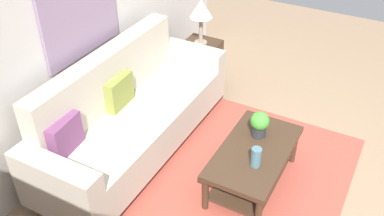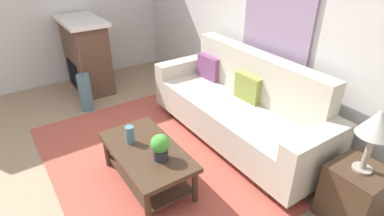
{
  "view_description": "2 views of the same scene",
  "coord_description": "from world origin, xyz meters",
  "px_view_note": "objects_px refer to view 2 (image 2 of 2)",
  "views": [
    {
      "loc": [
        -2.6,
        -0.55,
        3.03
      ],
      "look_at": [
        0.29,
        1.01,
        0.68
      ],
      "focal_mm": 40.34,
      "sensor_mm": 36.0,
      "label": 1
    },
    {
      "loc": [
        2.6,
        -0.65,
        2.28
      ],
      "look_at": [
        0.03,
        1.08,
        0.55
      ],
      "focal_mm": 29.17,
      "sensor_mm": 36.0,
      "label": 2
    }
  ],
  "objects_px": {
    "throw_pillow_plum": "(209,67)",
    "fireplace": "(87,55)",
    "couch": "(239,109)",
    "coffee_table": "(147,158)",
    "potted_plant_tabletop": "(160,146)",
    "throw_pillow_olive": "(248,88)",
    "tabletop_vase": "(130,135)",
    "floor_vase": "(85,93)",
    "framed_painting": "(277,17)",
    "side_table": "(353,194)",
    "table_lamp": "(377,125)"
  },
  "relations": [
    {
      "from": "side_table",
      "to": "throw_pillow_olive",
      "type": "bearing_deg",
      "value": 175.23
    },
    {
      "from": "potted_plant_tabletop",
      "to": "fireplace",
      "type": "distance_m",
      "value": 2.82
    },
    {
      "from": "couch",
      "to": "throw_pillow_olive",
      "type": "xyz_separation_m",
      "value": [
        0.0,
        0.12,
        0.25
      ]
    },
    {
      "from": "throw_pillow_olive",
      "to": "fireplace",
      "type": "height_order",
      "value": "fireplace"
    },
    {
      "from": "table_lamp",
      "to": "side_table",
      "type": "bearing_deg",
      "value": -90.0
    },
    {
      "from": "couch",
      "to": "tabletop_vase",
      "type": "bearing_deg",
      "value": -93.62
    },
    {
      "from": "fireplace",
      "to": "floor_vase",
      "type": "relative_size",
      "value": 2.09
    },
    {
      "from": "table_lamp",
      "to": "floor_vase",
      "type": "xyz_separation_m",
      "value": [
        -3.32,
        -1.33,
        -0.72
      ]
    },
    {
      "from": "throw_pillow_olive",
      "to": "side_table",
      "type": "bearing_deg",
      "value": -4.77
    },
    {
      "from": "throw_pillow_plum",
      "to": "potted_plant_tabletop",
      "type": "xyz_separation_m",
      "value": [
        1.09,
        -1.38,
        -0.11
      ]
    },
    {
      "from": "coffee_table",
      "to": "fireplace",
      "type": "relative_size",
      "value": 0.95
    },
    {
      "from": "table_lamp",
      "to": "fireplace",
      "type": "height_order",
      "value": "fireplace"
    },
    {
      "from": "couch",
      "to": "side_table",
      "type": "bearing_deg",
      "value": -0.12
    },
    {
      "from": "coffee_table",
      "to": "side_table",
      "type": "distance_m",
      "value": 1.93
    },
    {
      "from": "tabletop_vase",
      "to": "throw_pillow_plum",
      "type": "bearing_deg",
      "value": 114.76
    },
    {
      "from": "throw_pillow_olive",
      "to": "coffee_table",
      "type": "bearing_deg",
      "value": -85.99
    },
    {
      "from": "framed_painting",
      "to": "table_lamp",
      "type": "bearing_deg",
      "value": -17.05
    },
    {
      "from": "potted_plant_tabletop",
      "to": "coffee_table",
      "type": "bearing_deg",
      "value": -167.44
    },
    {
      "from": "table_lamp",
      "to": "floor_vase",
      "type": "distance_m",
      "value": 3.65
    },
    {
      "from": "throw_pillow_plum",
      "to": "fireplace",
      "type": "xyz_separation_m",
      "value": [
        -1.72,
        -1.17,
        -0.09
      ]
    },
    {
      "from": "coffee_table",
      "to": "tabletop_vase",
      "type": "xyz_separation_m",
      "value": [
        -0.19,
        -0.08,
        0.21
      ]
    },
    {
      "from": "coffee_table",
      "to": "floor_vase",
      "type": "height_order",
      "value": "floor_vase"
    },
    {
      "from": "potted_plant_tabletop",
      "to": "floor_vase",
      "type": "height_order",
      "value": "potted_plant_tabletop"
    },
    {
      "from": "throw_pillow_olive",
      "to": "side_table",
      "type": "height_order",
      "value": "throw_pillow_olive"
    },
    {
      "from": "potted_plant_tabletop",
      "to": "throw_pillow_plum",
      "type": "bearing_deg",
      "value": 128.52
    },
    {
      "from": "couch",
      "to": "throw_pillow_plum",
      "type": "bearing_deg",
      "value": 170.95
    },
    {
      "from": "side_table",
      "to": "couch",
      "type": "bearing_deg",
      "value": 179.88
    },
    {
      "from": "tabletop_vase",
      "to": "side_table",
      "type": "distance_m",
      "value": 2.13
    },
    {
      "from": "framed_painting",
      "to": "coffee_table",
      "type": "bearing_deg",
      "value": -86.76
    },
    {
      "from": "throw_pillow_olive",
      "to": "tabletop_vase",
      "type": "bearing_deg",
      "value": -93.32
    },
    {
      "from": "fireplace",
      "to": "side_table",
      "type": "bearing_deg",
      "value": 14.52
    },
    {
      "from": "coffee_table",
      "to": "framed_painting",
      "type": "height_order",
      "value": "framed_painting"
    },
    {
      "from": "coffee_table",
      "to": "fireplace",
      "type": "bearing_deg",
      "value": 174.42
    },
    {
      "from": "coffee_table",
      "to": "tabletop_vase",
      "type": "distance_m",
      "value": 0.29
    },
    {
      "from": "throw_pillow_olive",
      "to": "floor_vase",
      "type": "height_order",
      "value": "throw_pillow_olive"
    },
    {
      "from": "throw_pillow_olive",
      "to": "potted_plant_tabletop",
      "type": "xyz_separation_m",
      "value": [
        0.31,
        -1.38,
        -0.11
      ]
    },
    {
      "from": "couch",
      "to": "potted_plant_tabletop",
      "type": "height_order",
      "value": "couch"
    },
    {
      "from": "fireplace",
      "to": "framed_painting",
      "type": "xyz_separation_m",
      "value": [
        2.5,
        1.51,
        0.88
      ]
    },
    {
      "from": "throw_pillow_plum",
      "to": "table_lamp",
      "type": "xyz_separation_m",
      "value": [
        2.31,
        -0.13,
        0.31
      ]
    },
    {
      "from": "tabletop_vase",
      "to": "side_table",
      "type": "xyz_separation_m",
      "value": [
        1.61,
        1.38,
        -0.24
      ]
    },
    {
      "from": "throw_pillow_olive",
      "to": "coffee_table",
      "type": "distance_m",
      "value": 1.47
    },
    {
      "from": "couch",
      "to": "framed_painting",
      "type": "relative_size",
      "value": 2.46
    },
    {
      "from": "framed_painting",
      "to": "throw_pillow_plum",
      "type": "bearing_deg",
      "value": -156.39
    },
    {
      "from": "throw_pillow_plum",
      "to": "potted_plant_tabletop",
      "type": "bearing_deg",
      "value": -51.48
    },
    {
      "from": "throw_pillow_plum",
      "to": "couch",
      "type": "bearing_deg",
      "value": -9.05
    },
    {
      "from": "tabletop_vase",
      "to": "potted_plant_tabletop",
      "type": "xyz_separation_m",
      "value": [
        0.4,
        0.13,
        0.05
      ]
    },
    {
      "from": "fireplace",
      "to": "tabletop_vase",
      "type": "bearing_deg",
      "value": -7.88
    },
    {
      "from": "fireplace",
      "to": "framed_painting",
      "type": "relative_size",
      "value": 1.16
    },
    {
      "from": "potted_plant_tabletop",
      "to": "framed_painting",
      "type": "bearing_deg",
      "value": 100.38
    },
    {
      "from": "tabletop_vase",
      "to": "fireplace",
      "type": "xyz_separation_m",
      "value": [
        -2.41,
        0.33,
        0.06
      ]
    }
  ]
}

